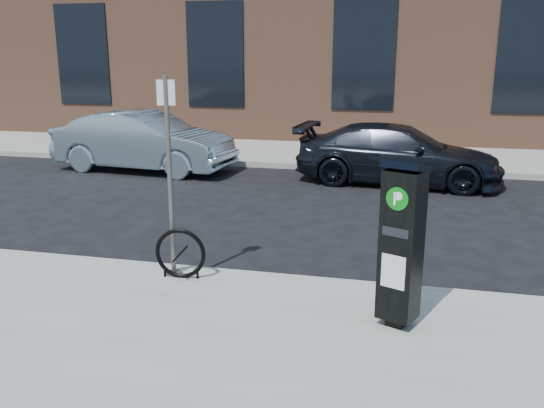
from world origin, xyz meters
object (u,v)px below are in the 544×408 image
(parking_kiosk, at_px, (401,243))
(car_silver, at_px, (144,141))
(sign_pole, at_px, (170,180))
(bike_rack, at_px, (180,254))
(car_dark, at_px, (398,154))

(parking_kiosk, relative_size, car_silver, 0.39)
(sign_pole, height_order, car_silver, sign_pole)
(bike_rack, distance_m, car_silver, 8.30)
(parking_kiosk, relative_size, car_dark, 0.38)
(car_silver, bearing_deg, bike_rack, -146.17)
(sign_pole, relative_size, car_silver, 0.55)
(sign_pole, relative_size, car_dark, 0.55)
(parking_kiosk, height_order, car_dark, parking_kiosk)
(car_silver, bearing_deg, parking_kiosk, -134.36)
(car_silver, xyz_separation_m, car_dark, (6.65, -0.00, -0.08))
(sign_pole, xyz_separation_m, car_silver, (-3.83, 7.18, -0.68))
(car_silver, bearing_deg, sign_pole, -146.72)
(parking_kiosk, bearing_deg, car_dark, 114.68)
(car_silver, bearing_deg, car_dark, -84.79)
(parking_kiosk, relative_size, bike_rack, 2.69)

